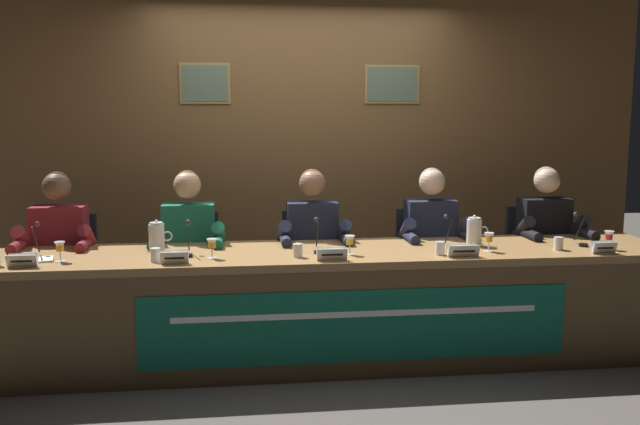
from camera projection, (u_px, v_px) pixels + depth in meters
name	position (u px, v px, depth m)	size (l,w,h in m)	color
ground_plane	(320.00, 358.00, 4.55)	(12.00, 12.00, 0.00)	#4C4742
wall_back_panelled	(300.00, 152.00, 5.76)	(5.88, 0.14, 2.60)	brown
conference_table	(323.00, 287.00, 4.35)	(4.68, 0.81, 0.74)	olive
chair_far_left	(67.00, 281.00, 4.86)	(0.44, 0.45, 0.91)	black
panelist_far_left	(58.00, 248.00, 4.62)	(0.51, 0.48, 1.23)	black
nameplate_far_left	(22.00, 261.00, 3.95)	(0.17, 0.06, 0.08)	white
juice_glass_far_left	(60.00, 248.00, 4.09)	(0.06, 0.06, 0.12)	white
microphone_far_left	(35.00, 246.00, 4.19)	(0.06, 0.17, 0.22)	black
chair_left	(191.00, 277.00, 4.96)	(0.44, 0.45, 0.91)	black
panelist_left	(188.00, 245.00, 4.72)	(0.51, 0.48, 1.23)	black
nameplate_left	(175.00, 258.00, 4.03)	(0.16, 0.06, 0.08)	white
juice_glass_left	(212.00, 245.00, 4.18)	(0.06, 0.06, 0.12)	white
water_cup_left	(155.00, 256.00, 4.09)	(0.06, 0.06, 0.08)	silver
microphone_left	(188.00, 244.00, 4.26)	(0.06, 0.17, 0.22)	black
chair_center	(310.00, 274.00, 5.06)	(0.44, 0.45, 0.91)	black
panelist_center	(313.00, 242.00, 4.83)	(0.51, 0.48, 1.23)	black
nameplate_center	(332.00, 254.00, 4.13)	(0.18, 0.06, 0.08)	white
juice_glass_center	(350.00, 241.00, 4.29)	(0.06, 0.06, 0.12)	white
water_cup_center	(298.00, 251.00, 4.22)	(0.06, 0.06, 0.08)	silver
microphone_center	(318.00, 241.00, 4.37)	(0.06, 0.17, 0.22)	black
chair_right	(425.00, 270.00, 5.17)	(0.44, 0.45, 0.91)	black
panelist_right	(433.00, 239.00, 4.93)	(0.51, 0.48, 1.23)	black
nameplate_right	(463.00, 251.00, 4.23)	(0.20, 0.06, 0.08)	white
juice_glass_right	(489.00, 238.00, 4.39)	(0.06, 0.06, 0.12)	white
water_cup_right	(440.00, 249.00, 4.30)	(0.06, 0.06, 0.08)	silver
microphone_right	(449.00, 237.00, 4.50)	(0.06, 0.17, 0.22)	black
chair_far_right	(535.00, 267.00, 5.27)	(0.44, 0.45, 0.91)	black
panelist_far_right	(548.00, 237.00, 5.04)	(0.51, 0.48, 1.23)	black
nameplate_far_right	(604.00, 247.00, 4.33)	(0.15, 0.06, 0.08)	white
juice_glass_far_right	(609.00, 237.00, 4.46)	(0.06, 0.06, 0.12)	white
water_cup_far_right	(558.00, 244.00, 4.45)	(0.06, 0.06, 0.08)	silver
microphone_far_right	(581.00, 234.00, 4.60)	(0.06, 0.17, 0.22)	black
water_pitcher_left_side	(157.00, 237.00, 4.39)	(0.15, 0.10, 0.21)	silver
water_pitcher_right_side	(474.00, 232.00, 4.59)	(0.15, 0.10, 0.21)	silver
document_stack_far_left	(35.00, 260.00, 4.12)	(0.24, 0.19, 0.01)	white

